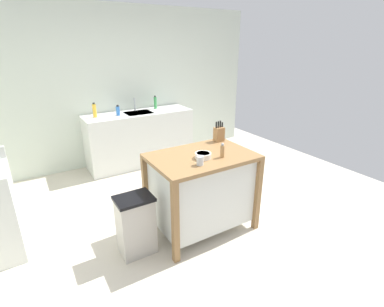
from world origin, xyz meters
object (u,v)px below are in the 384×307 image
kitchen_island (201,188)px  sink_faucet (135,104)px  bowl_ceramic_small (203,155)px  bottle_dish_soap (95,110)px  bottle_hand_soap (118,111)px  bottle_spray_cleaner (155,103)px  pepper_grinder (222,151)px  drinking_cup (200,161)px  trash_bin (136,225)px  knife_block (219,134)px

kitchen_island → sink_faucet: size_ratio=4.99×
bowl_ceramic_small → bottle_dish_soap: bottle_dish_soap is taller
kitchen_island → bowl_ceramic_small: bearing=-115.6°
kitchen_island → bowl_ceramic_small: 0.44m
bottle_hand_soap → bottle_spray_cleaner: bottle_spray_cleaner is taller
kitchen_island → pepper_grinder: size_ratio=7.02×
drinking_cup → bottle_spray_cleaner: 2.58m
pepper_grinder → drinking_cup: bearing=-170.9°
sink_faucet → bottle_dish_soap: bearing=-171.1°
trash_bin → sink_faucet: sink_faucet is taller
kitchen_island → bottle_dish_soap: bottle_dish_soap is taller
sink_faucet → kitchen_island: bearing=-93.4°
bottle_hand_soap → bottle_dish_soap: 0.36m
drinking_cup → trash_bin: size_ratio=0.15×
bottle_hand_soap → trash_bin: bearing=-104.9°
knife_block → drinking_cup: knife_block is taller
drinking_cup → bottle_hand_soap: 2.34m
sink_faucet → bottle_hand_soap: sink_faucet is taller
knife_block → bowl_ceramic_small: 0.59m
drinking_cup → sink_faucet: sink_faucet is taller
pepper_grinder → bottle_dish_soap: bottle_dish_soap is taller
knife_block → bottle_hand_soap: size_ratio=1.48×
trash_bin → bottle_spray_cleaner: bottle_spray_cleaner is taller
bowl_ceramic_small → bottle_spray_cleaner: (0.55, 2.36, 0.09)m
knife_block → drinking_cup: bearing=-140.2°
bowl_ceramic_small → bottle_spray_cleaner: 2.42m
drinking_cup → bottle_dish_soap: bearing=99.5°
bowl_ceramic_small → bottle_spray_cleaner: bearing=76.9°
bottle_dish_soap → bottle_hand_soap: bearing=-11.4°
bottle_spray_cleaner → knife_block: bearing=-92.3°
kitchen_island → knife_block: (0.43, 0.28, 0.49)m
knife_block → bottle_spray_cleaner: 2.00m
drinking_cup → bottle_hand_soap: bearing=91.4°
pepper_grinder → sink_faucet: size_ratio=0.71×
pepper_grinder → sink_faucet: (-0.01, 2.47, 0.05)m
knife_block → bottle_dish_soap: size_ratio=1.08×
trash_bin → bottle_dish_soap: size_ratio=2.73×
kitchen_island → bottle_hand_soap: size_ratio=6.50×
knife_block → trash_bin: (-1.22, -0.30, -0.67)m
pepper_grinder → bottle_spray_cleaner: bottle_spray_cleaner is taller
sink_faucet → bottle_hand_soap: bearing=-153.0°
drinking_cup → bottle_dish_soap: 2.44m
drinking_cup → bottle_hand_soap: size_ratio=0.54×
knife_block → sink_faucet: 2.05m
bowl_ceramic_small → bottle_hand_soap: bottle_hand_soap is taller
knife_block → pepper_grinder: knife_block is taller
bottle_hand_soap → knife_block: bearing=-70.7°
kitchen_island → bowl_ceramic_small: bowl_ceramic_small is taller
bowl_ceramic_small → kitchen_island: bearing=64.4°
drinking_cup → pepper_grinder: size_ratio=0.59×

